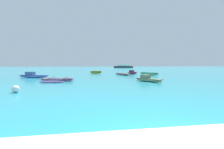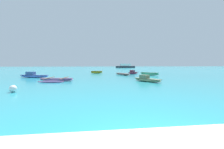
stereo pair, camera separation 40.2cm
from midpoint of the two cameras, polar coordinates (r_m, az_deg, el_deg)
name	(u,v)px [view 2 (the right image)]	position (r m, az deg, el deg)	size (l,w,h in m)	color
moored_boat_0	(123,74)	(24.75, 4.56, 0.19)	(2.08, 3.69, 0.31)	#976E69
moored_boat_1	(97,72)	(29.43, -5.47, 0.94)	(2.39, 0.93, 0.47)	gold
moored_boat_2	(57,79)	(16.84, -19.69, -1.79)	(3.60, 3.55, 0.37)	#AF70B2
moored_boat_3	(147,79)	(15.83, 13.86, -1.77)	(2.28, 3.17, 0.68)	#93B17B
moored_boat_4	(150,74)	(24.89, 14.55, 0.30)	(2.65, 2.63, 0.47)	#5BC18A
moored_boat_5	(133,73)	(27.67, 8.44, 0.72)	(2.39, 2.25, 0.73)	#913253
moored_boat_6	(34,76)	(22.35, -27.26, -0.36)	(4.16, 1.89, 0.79)	#587EE5
mooring_buoy_0	(13,89)	(11.32, -32.69, -4.57)	(0.45, 0.45, 0.45)	white
distant_ferry	(125,66)	(75.26, 5.24, 3.18)	(9.41, 2.07, 2.07)	#2D333D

